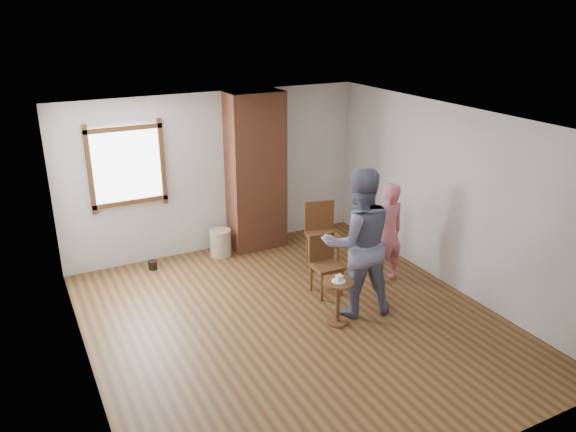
# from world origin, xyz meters

# --- Properties ---
(ground) EXTENTS (5.50, 5.50, 0.00)m
(ground) POSITION_xyz_m (0.00, 0.00, 0.00)
(ground) COLOR brown
(ground) RESTS_ON ground
(room_shell) EXTENTS (5.04, 5.52, 2.62)m
(room_shell) POSITION_xyz_m (-0.06, 0.61, 1.81)
(room_shell) COLOR silver
(room_shell) RESTS_ON ground
(brick_chimney) EXTENTS (0.90, 0.50, 2.60)m
(brick_chimney) POSITION_xyz_m (0.60, 2.50, 1.30)
(brick_chimney) COLOR #985336
(brick_chimney) RESTS_ON ground
(stoneware_crock) EXTENTS (0.43, 0.43, 0.44)m
(stoneware_crock) POSITION_xyz_m (-0.10, 2.40, 0.22)
(stoneware_crock) COLOR #C6B48F
(stoneware_crock) RESTS_ON ground
(dark_pot) EXTENTS (0.17, 0.17, 0.14)m
(dark_pot) POSITION_xyz_m (-1.23, 2.40, 0.07)
(dark_pot) COLOR black
(dark_pot) RESTS_ON ground
(dining_chair_left) EXTENTS (0.41, 0.41, 0.85)m
(dining_chair_left) POSITION_xyz_m (0.77, 0.56, 0.47)
(dining_chair_left) COLOR brown
(dining_chair_left) RESTS_ON ground
(dining_chair_right) EXTENTS (0.57, 0.57, 1.01)m
(dining_chair_right) POSITION_xyz_m (1.19, 1.38, 0.56)
(dining_chair_right) COLOR brown
(dining_chair_right) RESTS_ON ground
(side_table) EXTENTS (0.40, 0.40, 0.60)m
(side_table) POSITION_xyz_m (0.48, -0.26, 0.40)
(side_table) COLOR brown
(side_table) RESTS_ON ground
(cake_plate) EXTENTS (0.18, 0.18, 0.01)m
(cake_plate) POSITION_xyz_m (0.48, -0.26, 0.60)
(cake_plate) COLOR white
(cake_plate) RESTS_ON side_table
(cake_slice) EXTENTS (0.08, 0.07, 0.06)m
(cake_slice) POSITION_xyz_m (0.49, -0.26, 0.64)
(cake_slice) COLOR silver
(cake_slice) RESTS_ON cake_plate
(man) EXTENTS (1.11, 0.96, 1.99)m
(man) POSITION_xyz_m (0.86, -0.09, 0.99)
(man) COLOR #15173B
(man) RESTS_ON ground
(person_pink) EXTENTS (0.56, 0.37, 1.51)m
(person_pink) POSITION_xyz_m (1.74, 0.45, 0.76)
(person_pink) COLOR #CC6670
(person_pink) RESTS_ON ground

